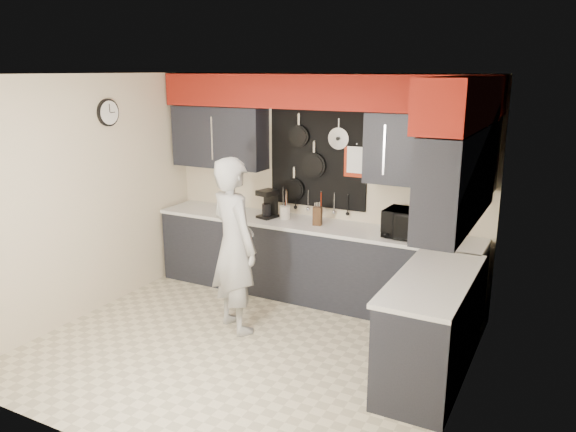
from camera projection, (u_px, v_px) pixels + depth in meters
The scene contains 10 objects.
ground at pixel (246, 348), 5.48m from camera, with size 4.00×4.00×0.00m, color beige.
back_wall_assembly at pixel (318, 127), 6.33m from camera, with size 4.00×0.36×2.60m.
right_wall_assembly at pixel (461, 162), 4.38m from camera, with size 0.36×3.50×2.60m.
left_wall_assembly at pixel (87, 194), 6.05m from camera, with size 0.05×3.50×2.60m.
base_cabinets at pixel (338, 276), 6.11m from camera, with size 3.95×2.20×0.92m.
microwave at pixel (411, 224), 5.87m from camera, with size 0.54×0.37×0.30m, color black.
knife_block at pixel (317, 216), 6.37m from camera, with size 0.10×0.10×0.21m, color #3A2512.
utensil_crock at pixel (285, 212), 6.64m from camera, with size 0.12×0.12×0.16m, color white.
coffee_maker at pixel (269, 203), 6.70m from camera, with size 0.23×0.26×0.34m.
person at pixel (234, 246), 5.69m from camera, with size 0.66×0.44×1.82m, color #A5A5A2.
Camera 1 is at (2.66, -4.22, 2.64)m, focal length 35.00 mm.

